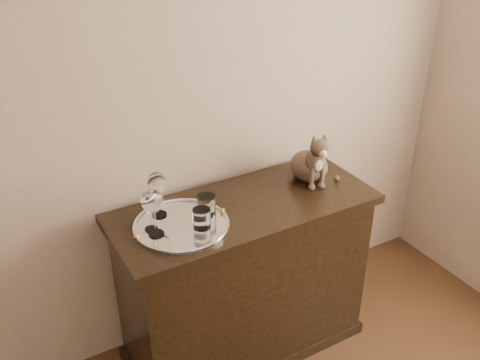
{
  "coord_description": "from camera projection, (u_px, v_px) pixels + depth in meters",
  "views": [
    {
      "loc": [
        -0.42,
        0.2,
        2.09
      ],
      "look_at": [
        0.58,
        1.95,
        0.98
      ],
      "focal_mm": 40.0,
      "sensor_mm": 36.0,
      "label": 1
    }
  ],
  "objects": [
    {
      "name": "wall_back",
      "position": [
        74.0,
        100.0,
        2.1
      ],
      "size": [
        4.0,
        0.1,
        2.7
      ],
      "primitive_type": "cube",
      "color": "#C5A993",
      "rests_on": "ground"
    },
    {
      "name": "sideboard",
      "position": [
        244.0,
        280.0,
        2.57
      ],
      "size": [
        1.2,
        0.5,
        0.85
      ],
      "primitive_type": null,
      "color": "black",
      "rests_on": "ground"
    },
    {
      "name": "tray",
      "position": [
        181.0,
        226.0,
        2.21
      ],
      "size": [
        0.4,
        0.4,
        0.01
      ],
      "primitive_type": "cylinder",
      "color": "silver",
      "rests_on": "sideboard"
    },
    {
      "name": "wine_glass_a",
      "position": [
        150.0,
        211.0,
        2.14
      ],
      "size": [
        0.07,
        0.07,
        0.17
      ],
      "primitive_type": null,
      "color": "white",
      "rests_on": "tray"
    },
    {
      "name": "wine_glass_b",
      "position": [
        158.0,
        194.0,
        2.23
      ],
      "size": [
        0.08,
        0.08,
        0.2
      ],
      "primitive_type": null,
      "color": "white",
      "rests_on": "tray"
    },
    {
      "name": "wine_glass_c",
      "position": [
        154.0,
        213.0,
        2.1
      ],
      "size": [
        0.08,
        0.08,
        0.2
      ],
      "primitive_type": null,
      "color": "white",
      "rests_on": "tray"
    },
    {
      "name": "tumbler_a",
      "position": [
        202.0,
        218.0,
        2.18
      ],
      "size": [
        0.08,
        0.08,
        0.08
      ],
      "primitive_type": "cylinder",
      "color": "white",
      "rests_on": "tray"
    },
    {
      "name": "tumbler_c",
      "position": [
        206.0,
        205.0,
        2.26
      ],
      "size": [
        0.08,
        0.08,
        0.09
      ],
      "primitive_type": "cylinder",
      "color": "silver",
      "rests_on": "tray"
    },
    {
      "name": "cat",
      "position": [
        310.0,
        153.0,
        2.52
      ],
      "size": [
        0.32,
        0.31,
        0.27
      ],
      "primitive_type": null,
      "rotation": [
        0.0,
        0.0,
        -0.23
      ],
      "color": "#4D392D",
      "rests_on": "sideboard"
    }
  ]
}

